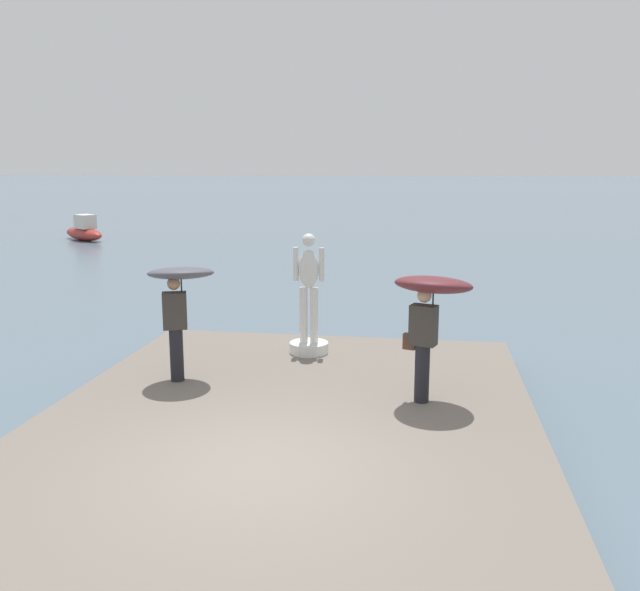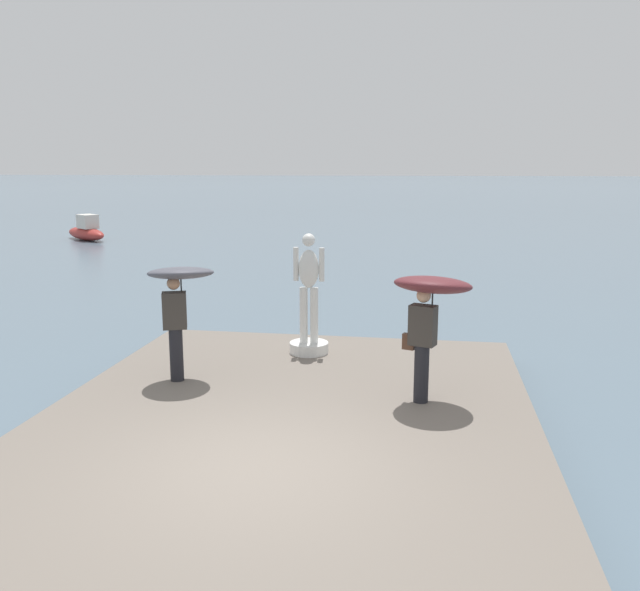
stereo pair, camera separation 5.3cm
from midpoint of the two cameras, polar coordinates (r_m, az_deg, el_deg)
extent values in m
plane|color=slate|center=(47.36, 6.96, 6.32)|extent=(400.00, 400.00, 0.00)
cube|color=#70665B|center=(9.67, -2.79, -11.36)|extent=(7.04, 9.13, 0.40)
cylinder|color=silver|center=(12.63, -0.83, -4.47)|extent=(0.73, 0.73, 0.20)
cylinder|color=silver|center=(12.49, -1.29, -1.68)|extent=(0.15, 0.15, 1.05)
cylinder|color=silver|center=(12.46, -0.38, -1.71)|extent=(0.15, 0.15, 1.05)
ellipsoid|color=silver|center=(12.31, -0.85, 2.30)|extent=(0.38, 0.26, 0.71)
sphere|color=silver|center=(12.24, -0.85, 4.77)|extent=(0.24, 0.24, 0.24)
cylinder|color=silver|center=(12.34, -1.95, 2.71)|extent=(0.10, 0.10, 0.62)
cylinder|color=silver|center=(12.26, 0.26, 2.66)|extent=(0.10, 0.10, 0.62)
cylinder|color=black|center=(11.20, -12.05, -4.96)|extent=(0.22, 0.22, 0.88)
cube|color=#38332D|center=(11.02, -12.20, -1.26)|extent=(0.44, 0.35, 0.60)
sphere|color=#A87A5B|center=(10.93, -12.30, 1.02)|extent=(0.21, 0.21, 0.21)
cylinder|color=#262626|center=(11.00, -11.63, 0.35)|extent=(0.02, 0.02, 0.50)
ellipsoid|color=#4C4C56|center=(10.94, -11.69, 1.90)|extent=(1.36, 1.37, 0.34)
cylinder|color=black|center=(10.10, 8.81, -6.61)|extent=(0.22, 0.22, 0.88)
cube|color=#38332D|center=(9.90, 8.94, -2.53)|extent=(0.44, 0.35, 0.60)
sphere|color=tan|center=(9.81, 9.02, 0.00)|extent=(0.21, 0.21, 0.21)
cylinder|color=#262626|center=(9.84, 9.73, -0.87)|extent=(0.02, 0.02, 0.50)
ellipsoid|color=#5B2328|center=(9.78, 9.78, 0.92)|extent=(1.45, 1.47, 0.41)
cube|color=#513323|center=(10.06, 7.75, -3.92)|extent=(0.20, 0.15, 0.24)
ellipsoid|color=#9E2D28|center=(37.24, -19.33, 5.02)|extent=(3.47, 2.98, 0.68)
cube|color=beige|center=(36.93, -19.22, 6.00)|extent=(1.34, 1.27, 0.72)
camera|label=1|loc=(0.03, -89.88, 0.02)|focal=37.42mm
camera|label=2|loc=(0.03, 90.12, -0.02)|focal=37.42mm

